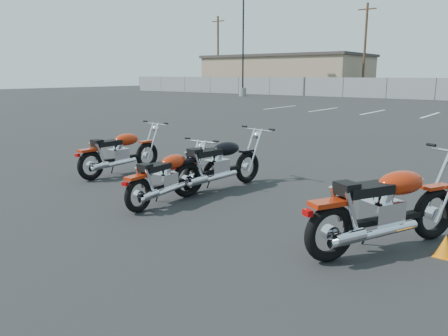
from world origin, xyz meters
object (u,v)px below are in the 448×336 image
Objects in this scene: motorcycle_front_red at (120,152)px; motorcycle_third_red at (168,177)px; motorcycle_second_black at (219,164)px; motorcycle_rear_red at (386,208)px.

motorcycle_front_red is 2.46m from motorcycle_third_red.
motorcycle_second_black is (2.46, 0.26, 0.02)m from motorcycle_front_red.
motorcycle_second_black is at bearing 6.06° from motorcycle_front_red.
motorcycle_third_red is (2.29, -0.91, -0.04)m from motorcycle_front_red.
motorcycle_front_red is 5.85m from motorcycle_rear_red.
motorcycle_second_black reaches higher than motorcycle_third_red.
motorcycle_front_red is at bearing -173.94° from motorcycle_second_black.
motorcycle_rear_red is at bearing 2.24° from motorcycle_third_red.
motorcycle_second_black is at bearing 81.78° from motorcycle_third_red.
motorcycle_rear_red is at bearing -7.55° from motorcycle_front_red.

